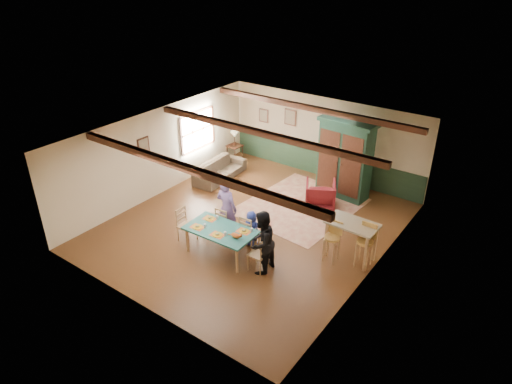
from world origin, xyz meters
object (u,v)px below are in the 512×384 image
Objects in this scene: end_table at (235,153)px; dining_chair_far_left at (225,222)px; counter_table at (351,240)px; armchair at (320,194)px; bar_stool_left at (332,242)px; dining_chair_far_right at (250,231)px; bar_stool_right at (365,246)px; dining_chair_end_right at (258,253)px; dining_table at (221,242)px; cat at (236,235)px; sofa at (220,170)px; person_child at (251,228)px; dining_chair_end_left at (187,225)px; person_woman at (262,243)px; table_lamp at (235,138)px; armoire at (345,159)px; person_man at (227,208)px.

dining_chair_far_left is at bearing -54.65° from end_table.
end_table is 0.48× the size of counter_table.
armchair is 0.84× the size of bar_stool_left.
bar_stool_right is (2.72, 0.91, 0.10)m from dining_chair_far_right.
dining_chair_far_left is 0.82× the size of bar_stool_right.
armchair is at bearing -100.95° from dining_chair_far_right.
end_table is at bearing 151.58° from bar_stool_right.
dining_chair_end_right is (0.75, -0.67, 0.00)m from dining_chair_far_right.
cat is at bearing -8.45° from dining_table.
cat reaches higher than sofa.
counter_table reaches higher than person_child.
dining_chair_end_left reaches higher than cat.
dining_chair_end_right is at bearing 1.85° from dining_table.
bar_stool_left reaches higher than dining_chair_far_left.
dining_chair_end_left is 0.44× the size of sofa.
counter_table is at bearing 137.30° from person_woman.
dining_table is 3.69m from armchair.
dining_chair_far_left is 0.95× the size of person_child.
table_lamp is 0.47× the size of bar_stool_right.
person_child reaches higher than cat.
table_lamp reaches higher than end_table.
dining_table is 1.79× the size of person_child.
table_lamp reaches higher than dining_chair_end_left.
cat is 4.82m from sofa.
counter_table is at bearing 135.53° from dining_chair_end_right.
dining_chair_end_right is (2.23, 0.07, 0.00)m from dining_chair_end_left.
dining_chair_far_right is at bearing -94.92° from armoire.
counter_table is 0.43m from bar_stool_right.
table_lamp is (0.00, 0.00, 0.55)m from end_table.
person_man reaches higher than bar_stool_left.
counter_table is (3.09, 0.97, -0.33)m from person_man.
dining_chair_far_left is 0.37× the size of armoire.
sofa is at bearing -49.66° from dining_chair_far_left.
person_child is at bearing -47.40° from end_table.
armoire reaches higher than dining_chair_end_left.
armchair is at bearing -175.72° from person_woman.
dining_chair_end_left is 0.95× the size of person_child.
person_man is 0.81× the size of sofa.
dining_table is at bearing -90.00° from dining_chair_end_left.
bar_stool_left is at bearing 135.49° from dining_chair_end_right.
table_lamp is at bearing -56.01° from person_man.
dining_table reaches higher than sofa.
armoire is 1.34m from armchair.
sofa is at bearing -41.43° from dining_chair_far_right.
bar_stool_right is (2.26, -1.98, 0.16)m from armchair.
armoire is 3.59m from bar_stool_left.
dining_chair_end_left is 1.69m from cat.
person_child is (-0.85, 0.75, -0.31)m from person_woman.
armoire reaches higher than person_child.
dining_chair_end_left is 3.74m from bar_stool_left.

